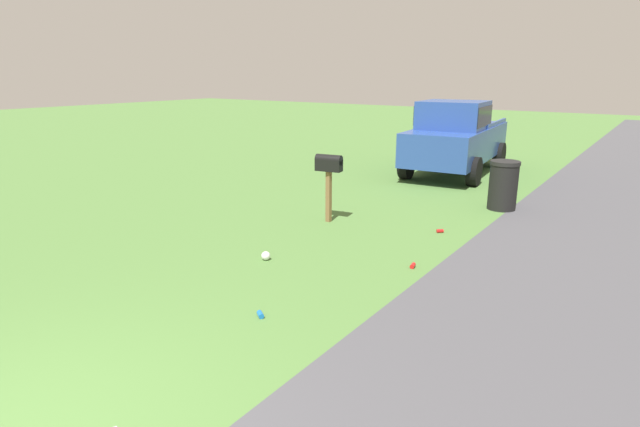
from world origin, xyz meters
TOP-DOWN VIEW (x-y plane):
  - mailbox at (6.92, 1.46)m, footprint 0.28×0.54m
  - pickup_truck at (13.11, 1.24)m, footprint 4.96×2.43m
  - trash_bin at (9.83, -1.07)m, footprint 0.62×0.62m
  - litter_can_far_scatter at (7.49, -0.63)m, footprint 0.13×0.13m
  - litter_can_midfield_a at (5.60, -0.96)m, footprint 0.13×0.09m
  - litter_can_near_hydrant at (3.07, -0.13)m, footprint 0.12×0.14m
  - litter_bag_midfield_b at (4.58, 1.08)m, footprint 0.14×0.14m

SIDE VIEW (x-z plane):
  - litter_can_far_scatter at x=7.49m, z-range 0.00..0.07m
  - litter_can_midfield_a at x=5.60m, z-range 0.00..0.07m
  - litter_can_near_hydrant at x=3.07m, z-range 0.00..0.07m
  - litter_bag_midfield_b at x=4.58m, z-range 0.00..0.14m
  - trash_bin at x=9.83m, z-range 0.00..1.05m
  - mailbox at x=6.92m, z-range 0.40..1.74m
  - pickup_truck at x=13.11m, z-range 0.06..2.15m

